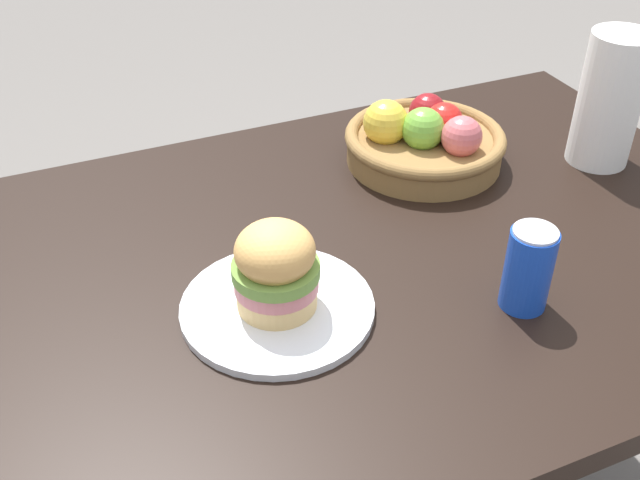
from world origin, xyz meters
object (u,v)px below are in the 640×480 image
at_px(paper_towel_roll, 610,100).
at_px(sandwich, 276,268).
at_px(soda_can, 528,269).
at_px(fruit_basket, 424,140).
at_px(plate, 277,307).

bearing_deg(paper_towel_roll, sandwich, -166.82).
distance_m(soda_can, paper_towel_roll, 0.47).
bearing_deg(paper_towel_roll, soda_can, -142.21).
relative_size(fruit_basket, paper_towel_roll, 1.21).
relative_size(plate, soda_can, 2.15).
distance_m(plate, paper_towel_roll, 0.71).
distance_m(sandwich, paper_towel_roll, 0.71).
height_order(plate, paper_towel_roll, paper_towel_roll).
relative_size(plate, paper_towel_roll, 1.13).
height_order(sandwich, paper_towel_roll, paper_towel_roll).
xyz_separation_m(sandwich, soda_can, (0.32, -0.12, -0.01)).
height_order(fruit_basket, paper_towel_roll, paper_towel_roll).
bearing_deg(plate, paper_towel_roll, 13.18).
distance_m(sandwich, fruit_basket, 0.48).
xyz_separation_m(plate, sandwich, (0.00, 0.00, 0.07)).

